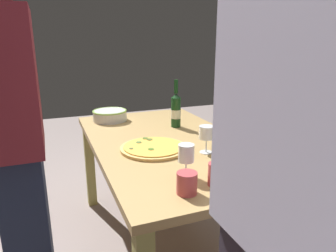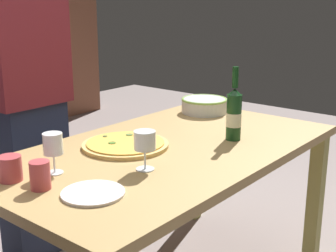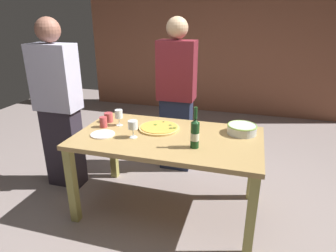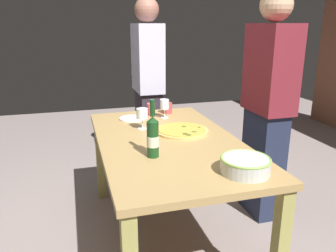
{
  "view_description": "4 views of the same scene",
  "coord_description": "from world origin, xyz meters",
  "px_view_note": "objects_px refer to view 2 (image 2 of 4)",
  "views": [
    {
      "loc": [
        -1.67,
        0.67,
        1.35
      ],
      "look_at": [
        0.0,
        0.0,
        0.84
      ],
      "focal_mm": 32.85,
      "sensor_mm": 36.0,
      "label": 1
    },
    {
      "loc": [
        -1.49,
        -1.22,
        1.37
      ],
      "look_at": [
        0.0,
        0.0,
        0.84
      ],
      "focal_mm": 49.58,
      "sensor_mm": 36.0,
      "label": 2
    },
    {
      "loc": [
        0.65,
        -2.24,
        1.74
      ],
      "look_at": [
        0.0,
        0.0,
        0.84
      ],
      "focal_mm": 31.27,
      "sensor_mm": 36.0,
      "label": 3
    },
    {
      "loc": [
        2.03,
        -0.58,
        1.48
      ],
      "look_at": [
        0.0,
        0.0,
        0.84
      ],
      "focal_mm": 36.19,
      "sensor_mm": 36.0,
      "label": 4
    }
  ],
  "objects_px": {
    "dining_table": "(168,166)",
    "wine_glass_by_bottle": "(53,146)",
    "serving_bowl": "(204,105)",
    "side_plate": "(93,193)",
    "wine_bottle": "(234,114)",
    "cup_amber": "(40,175)",
    "cup_ceramic": "(10,168)",
    "pizza": "(125,144)",
    "wine_glass_near_pizza": "(145,142)",
    "person_guest_left": "(28,98)"
  },
  "relations": [
    {
      "from": "wine_glass_by_bottle",
      "to": "person_guest_left",
      "type": "relative_size",
      "value": 0.09
    },
    {
      "from": "wine_glass_near_pizza",
      "to": "serving_bowl",
      "type": "bearing_deg",
      "value": 21.53
    },
    {
      "from": "dining_table",
      "to": "person_guest_left",
      "type": "distance_m",
      "value": 0.86
    },
    {
      "from": "wine_bottle",
      "to": "wine_glass_near_pizza",
      "type": "distance_m",
      "value": 0.55
    },
    {
      "from": "dining_table",
      "to": "wine_glass_near_pizza",
      "type": "distance_m",
      "value": 0.36
    },
    {
      "from": "serving_bowl",
      "to": "side_plate",
      "type": "distance_m",
      "value": 1.23
    },
    {
      "from": "dining_table",
      "to": "person_guest_left",
      "type": "bearing_deg",
      "value": 99.72
    },
    {
      "from": "wine_bottle",
      "to": "side_plate",
      "type": "height_order",
      "value": "wine_bottle"
    },
    {
      "from": "side_plate",
      "to": "pizza",
      "type": "bearing_deg",
      "value": 32.37
    },
    {
      "from": "cup_ceramic",
      "to": "pizza",
      "type": "bearing_deg",
      "value": -4.72
    },
    {
      "from": "dining_table",
      "to": "pizza",
      "type": "relative_size",
      "value": 4.25
    },
    {
      "from": "wine_glass_by_bottle",
      "to": "cup_amber",
      "type": "xyz_separation_m",
      "value": [
        -0.12,
        -0.08,
        -0.06
      ]
    },
    {
      "from": "wine_bottle",
      "to": "cup_amber",
      "type": "height_order",
      "value": "wine_bottle"
    },
    {
      "from": "pizza",
      "to": "cup_amber",
      "type": "bearing_deg",
      "value": -168.72
    },
    {
      "from": "dining_table",
      "to": "wine_glass_near_pizza",
      "type": "height_order",
      "value": "wine_glass_near_pizza"
    },
    {
      "from": "wine_glass_by_bottle",
      "to": "wine_bottle",
      "type": "bearing_deg",
      "value": -20.03
    },
    {
      "from": "wine_glass_near_pizza",
      "to": "person_guest_left",
      "type": "relative_size",
      "value": 0.09
    },
    {
      "from": "side_plate",
      "to": "serving_bowl",
      "type": "bearing_deg",
      "value": 17.66
    },
    {
      "from": "dining_table",
      "to": "wine_glass_by_bottle",
      "type": "height_order",
      "value": "wine_glass_by_bottle"
    },
    {
      "from": "dining_table",
      "to": "wine_glass_by_bottle",
      "type": "distance_m",
      "value": 0.57
    },
    {
      "from": "pizza",
      "to": "cup_amber",
      "type": "height_order",
      "value": "cup_amber"
    },
    {
      "from": "dining_table",
      "to": "pizza",
      "type": "distance_m",
      "value": 0.21
    },
    {
      "from": "cup_amber",
      "to": "person_guest_left",
      "type": "xyz_separation_m",
      "value": [
        0.5,
        0.79,
        0.08
      ]
    },
    {
      "from": "serving_bowl",
      "to": "side_plate",
      "type": "height_order",
      "value": "serving_bowl"
    },
    {
      "from": "wine_bottle",
      "to": "person_guest_left",
      "type": "height_order",
      "value": "person_guest_left"
    },
    {
      "from": "wine_glass_near_pizza",
      "to": "cup_ceramic",
      "type": "xyz_separation_m",
      "value": [
        -0.38,
        0.3,
        -0.06
      ]
    },
    {
      "from": "serving_bowl",
      "to": "pizza",
      "type": "bearing_deg",
      "value": -172.44
    },
    {
      "from": "dining_table",
      "to": "cup_amber",
      "type": "bearing_deg",
      "value": 176.82
    },
    {
      "from": "pizza",
      "to": "wine_glass_near_pizza",
      "type": "xyz_separation_m",
      "value": [
        -0.15,
        -0.25,
        0.1
      ]
    },
    {
      "from": "wine_glass_by_bottle",
      "to": "side_plate",
      "type": "xyz_separation_m",
      "value": [
        -0.04,
        -0.26,
        -0.1
      ]
    },
    {
      "from": "cup_ceramic",
      "to": "dining_table",
      "type": "bearing_deg",
      "value": -15.42
    },
    {
      "from": "pizza",
      "to": "serving_bowl",
      "type": "relative_size",
      "value": 1.45
    },
    {
      "from": "pizza",
      "to": "wine_bottle",
      "type": "bearing_deg",
      "value": -37.86
    },
    {
      "from": "dining_table",
      "to": "cup_amber",
      "type": "height_order",
      "value": "cup_amber"
    },
    {
      "from": "serving_bowl",
      "to": "side_plate",
      "type": "relative_size",
      "value": 1.23
    },
    {
      "from": "serving_bowl",
      "to": "wine_bottle",
      "type": "bearing_deg",
      "value": -130.54
    },
    {
      "from": "pizza",
      "to": "wine_bottle",
      "type": "height_order",
      "value": "wine_bottle"
    },
    {
      "from": "cup_ceramic",
      "to": "side_plate",
      "type": "height_order",
      "value": "cup_ceramic"
    },
    {
      "from": "wine_bottle",
      "to": "side_plate",
      "type": "relative_size",
      "value": 1.58
    },
    {
      "from": "wine_bottle",
      "to": "cup_amber",
      "type": "distance_m",
      "value": 0.93
    },
    {
      "from": "pizza",
      "to": "wine_bottle",
      "type": "relative_size",
      "value": 1.13
    },
    {
      "from": "serving_bowl",
      "to": "wine_glass_by_bottle",
      "type": "xyz_separation_m",
      "value": [
        -1.13,
        -0.12,
        0.06
      ]
    },
    {
      "from": "serving_bowl",
      "to": "dining_table",
      "type": "bearing_deg",
      "value": -158.94
    },
    {
      "from": "wine_glass_near_pizza",
      "to": "side_plate",
      "type": "height_order",
      "value": "wine_glass_near_pizza"
    },
    {
      "from": "side_plate",
      "to": "cup_ceramic",
      "type": "bearing_deg",
      "value": 107.79
    },
    {
      "from": "pizza",
      "to": "side_plate",
      "type": "bearing_deg",
      "value": -147.63
    },
    {
      "from": "serving_bowl",
      "to": "wine_glass_by_bottle",
      "type": "distance_m",
      "value": 1.13
    },
    {
      "from": "cup_amber",
      "to": "cup_ceramic",
      "type": "relative_size",
      "value": 1.09
    },
    {
      "from": "cup_amber",
      "to": "side_plate",
      "type": "height_order",
      "value": "cup_amber"
    },
    {
      "from": "serving_bowl",
      "to": "cup_amber",
      "type": "relative_size",
      "value": 2.62
    }
  ]
}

